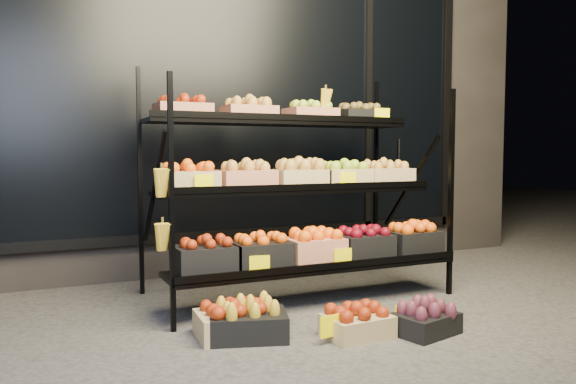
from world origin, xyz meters
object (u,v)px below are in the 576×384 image
floor_crate_left (235,320)px  display_rack (298,188)px  floor_crate_midright (357,321)px  floor_crate_midleft (248,321)px

floor_crate_left → display_rack: bearing=46.3°
display_rack → floor_crate_midright: size_ratio=5.84×
display_rack → floor_crate_left: size_ratio=4.98×
floor_crate_midright → floor_crate_left: bearing=152.2°
floor_crate_left → floor_crate_midleft: floor_crate_midleft is taller
display_rack → floor_crate_midleft: 1.19m
floor_crate_midleft → floor_crate_midright: size_ratio=1.34×
display_rack → floor_crate_midleft: bearing=-132.6°
floor_crate_left → floor_crate_midright: (0.63, -0.30, -0.01)m
floor_crate_midright → floor_crate_midleft: bearing=154.4°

